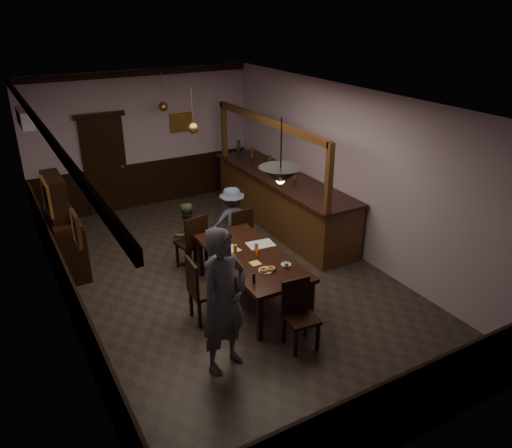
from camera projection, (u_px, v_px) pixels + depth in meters
room at (224, 197)px, 7.79m from camera, size 5.01×8.01×3.01m
dining_table at (251, 259)px, 7.64m from camera, size 1.02×2.21×0.75m
chair_far_left at (193, 240)px, 8.50m from camera, size 0.52×0.52×1.03m
chair_far_right at (240, 231)px, 8.91m from camera, size 0.44×0.44×0.98m
chair_near at (299, 311)px, 6.65m from camera, size 0.45×0.45×0.95m
chair_side at (200, 288)px, 7.12m from camera, size 0.46×0.46×1.01m
person_standing at (224, 301)px, 6.06m from camera, size 0.81×0.66×1.93m
person_seated_left at (186, 234)px, 8.72m from camera, size 0.66×0.58×1.14m
person_seated_right at (232, 220)px, 9.09m from camera, size 0.89×0.61×1.27m
newspaper_left at (225, 251)px, 7.74m from camera, size 0.46×0.35×0.01m
newspaper_right at (261, 244)px, 7.94m from camera, size 0.45×0.35×0.01m
napkin at (255, 263)px, 7.37m from camera, size 0.15×0.15×0.00m
saucer at (286, 264)px, 7.33m from camera, size 0.15×0.15×0.01m
coffee_cup at (286, 265)px, 7.24m from camera, size 0.08×0.08×0.07m
pastry_plate at (266, 270)px, 7.17m from camera, size 0.22×0.22×0.01m
pastry_ring_a at (264, 270)px, 7.12m from camera, size 0.13×0.13×0.04m
pastry_ring_b at (271, 268)px, 7.16m from camera, size 0.13×0.13×0.04m
soda_can at (257, 253)px, 7.53m from camera, size 0.07×0.07×0.12m
beer_glass at (235, 251)px, 7.52m from camera, size 0.06×0.06×0.20m
water_glass at (256, 247)px, 7.69m from camera, size 0.06×0.06×0.15m
pepper_mill at (254, 278)px, 6.85m from camera, size 0.04×0.04×0.14m
sideboard at (64, 233)px, 8.46m from camera, size 0.47×1.31×1.73m
bar_counter at (282, 200)px, 10.18m from camera, size 0.95×4.10×2.30m
door_back at (105, 166)px, 10.70m from camera, size 0.90×0.06×2.10m
ac_unit at (25, 118)px, 8.63m from camera, size 0.20×0.85×0.30m
picture_left_small at (76, 229)px, 5.14m from camera, size 0.04×0.28×0.36m
picture_left_large at (47, 197)px, 7.23m from camera, size 0.04×0.62×0.48m
picture_back at (182, 122)px, 11.21m from camera, size 0.55×0.04×0.42m
pendant_iron at (280, 175)px, 6.35m from camera, size 0.56×0.56×0.84m
pendant_brass_mid at (193, 128)px, 8.57m from camera, size 0.20×0.20×0.81m
pendant_brass_far at (163, 107)px, 10.28m from camera, size 0.20×0.20×0.81m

